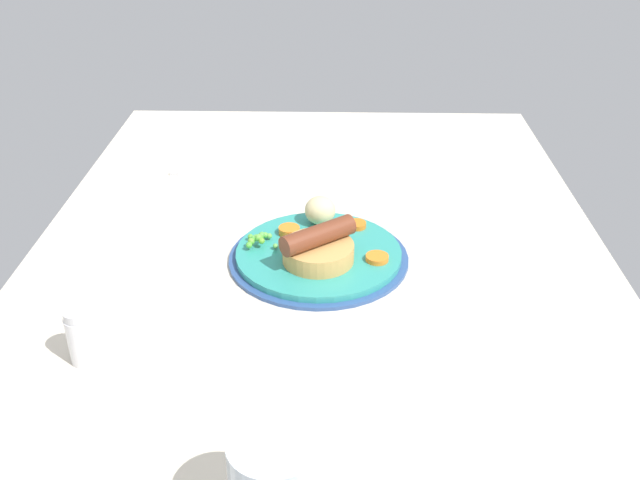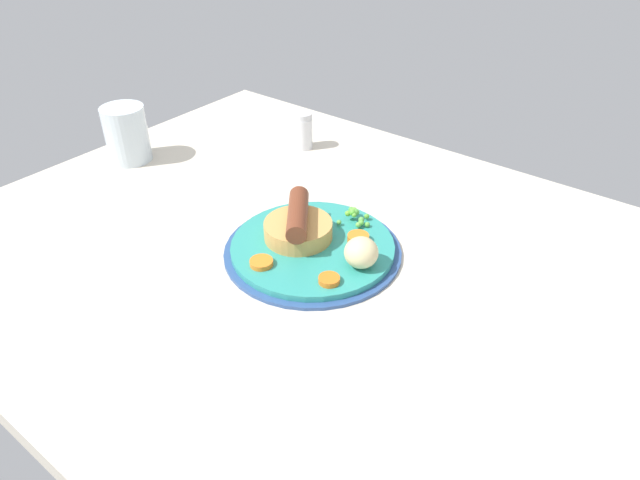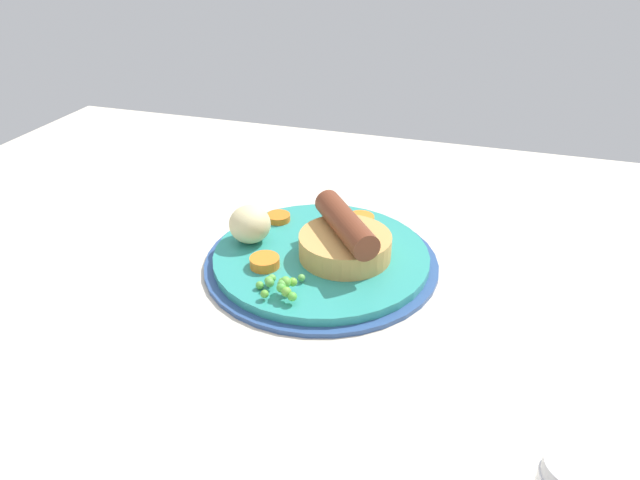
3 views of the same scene
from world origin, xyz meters
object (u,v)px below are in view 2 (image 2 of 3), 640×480
(fork, at_px, (634,262))
(drinking_glass, at_px, (127,134))
(salt_shaker, at_px, (303,131))
(potato_chunk_0, at_px, (361,253))
(carrot_slice_1, at_px, (358,238))
(dinner_plate, at_px, (314,248))
(pea_pile, at_px, (355,215))
(carrot_slice_0, at_px, (261,263))
(carrot_slice_2, at_px, (329,280))
(sausage_pudding, at_px, (299,225))

(fork, bearing_deg, drinking_glass, -158.71)
(salt_shaker, bearing_deg, potato_chunk_0, -40.03)
(carrot_slice_1, distance_m, salt_shaker, 0.33)
(dinner_plate, xyz_separation_m, pea_pile, (0.01, 0.08, 0.02))
(carrot_slice_0, xyz_separation_m, carrot_slice_2, (0.09, 0.03, 0.00))
(carrot_slice_2, bearing_deg, fork, 45.69)
(pea_pile, bearing_deg, salt_shaker, 144.14)
(carrot_slice_2, height_order, salt_shaker, salt_shaker)
(potato_chunk_0, distance_m, carrot_slice_1, 0.06)
(pea_pile, xyz_separation_m, carrot_slice_0, (-0.04, -0.16, -0.01))
(pea_pile, height_order, fork, pea_pile)
(carrot_slice_2, bearing_deg, carrot_slice_0, -164.45)
(potato_chunk_0, bearing_deg, fork, 41.33)
(sausage_pudding, distance_m, carrot_slice_0, 0.08)
(sausage_pudding, height_order, fork, sausage_pudding)
(potato_chunk_0, relative_size, carrot_slice_2, 1.63)
(dinner_plate, xyz_separation_m, carrot_slice_0, (-0.02, -0.08, 0.01))
(carrot_slice_2, distance_m, fork, 0.41)
(carrot_slice_0, bearing_deg, drinking_glass, 166.06)
(carrot_slice_2, relative_size, fork, 0.15)
(dinner_plate, relative_size, carrot_slice_1, 8.17)
(carrot_slice_0, height_order, drinking_glass, drinking_glass)
(pea_pile, relative_size, salt_shaker, 0.65)
(sausage_pudding, xyz_separation_m, drinking_glass, (-0.40, 0.02, 0.02))
(dinner_plate, distance_m, carrot_slice_0, 0.08)
(potato_chunk_0, height_order, drinking_glass, drinking_glass)
(potato_chunk_0, relative_size, salt_shaker, 0.66)
(sausage_pudding, height_order, carrot_slice_1, sausage_pudding)
(carrot_slice_1, height_order, carrot_slice_2, carrot_slice_1)
(dinner_plate, height_order, sausage_pudding, sausage_pudding)
(dinner_plate, relative_size, potato_chunk_0, 5.51)
(sausage_pudding, relative_size, potato_chunk_0, 2.27)
(potato_chunk_0, bearing_deg, dinner_plate, 178.06)
(fork, distance_m, salt_shaker, 0.57)
(carrot_slice_1, relative_size, salt_shaker, 0.45)
(dinner_plate, bearing_deg, carrot_slice_1, 41.57)
(carrot_slice_1, bearing_deg, sausage_pudding, -150.54)
(pea_pile, height_order, salt_shaker, salt_shaker)
(carrot_slice_0, relative_size, carrot_slice_1, 1.02)
(drinking_glass, height_order, salt_shaker, drinking_glass)
(dinner_plate, height_order, pea_pile, pea_pile)
(fork, relative_size, salt_shaker, 2.71)
(carrot_slice_0, bearing_deg, potato_chunk_0, 37.03)
(fork, bearing_deg, sausage_pudding, -142.05)
(potato_chunk_0, xyz_separation_m, drinking_glass, (-0.51, 0.02, 0.01))
(sausage_pudding, xyz_separation_m, fork, (0.38, 0.24, -0.03))
(pea_pile, distance_m, salt_shaker, 0.28)
(carrot_slice_0, bearing_deg, pea_pile, 77.38)
(sausage_pudding, bearing_deg, dinner_plate, 51.59)
(pea_pile, bearing_deg, potato_chunk_0, -51.30)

